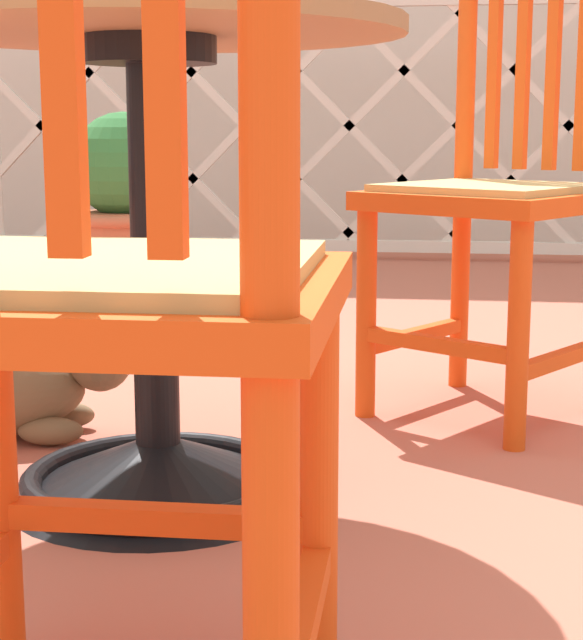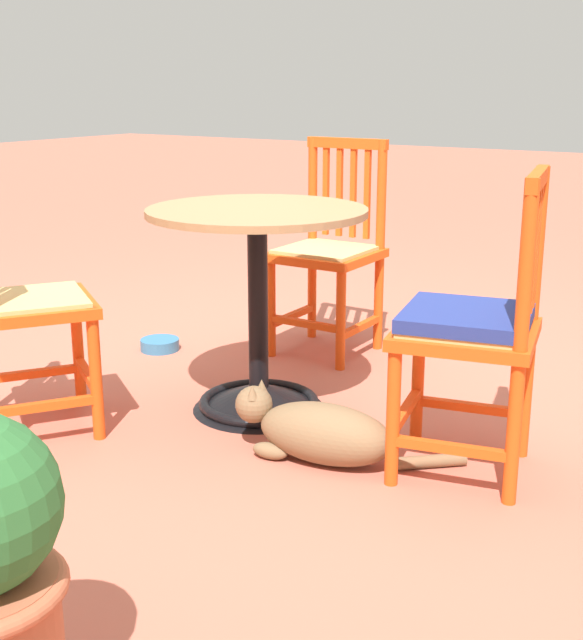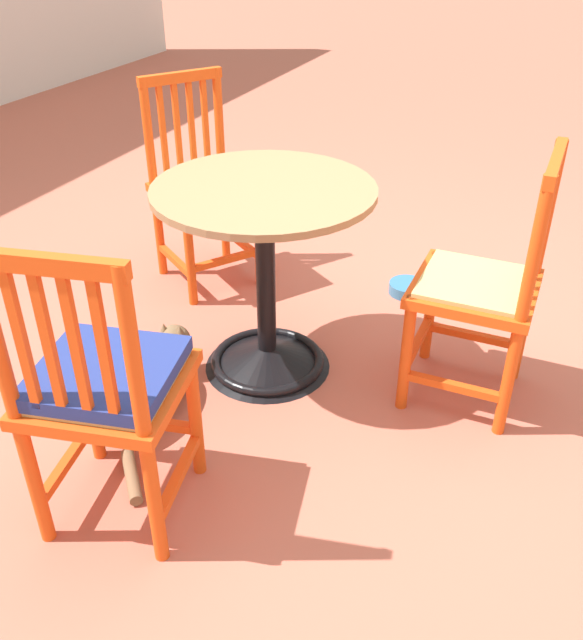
{
  "view_description": "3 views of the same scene",
  "coord_description": "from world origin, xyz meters",
  "views": [
    {
      "loc": [
        0.35,
        -1.34,
        0.57
      ],
      "look_at": [
        0.13,
        0.33,
        0.27
      ],
      "focal_mm": 59.5,
      "sensor_mm": 36.0,
      "label": 1
    },
    {
      "loc": [
        -1.74,
        2.6,
        1.15
      ],
      "look_at": [
        -0.25,
        0.29,
        0.38
      ],
      "focal_mm": 48.04,
      "sensor_mm": 36.0,
      "label": 2
    },
    {
      "loc": [
        -2.01,
        -0.74,
        1.56
      ],
      "look_at": [
        -0.18,
        0.07,
        0.31
      ],
      "focal_mm": 38.66,
      "sensor_mm": 36.0,
      "label": 3
    }
  ],
  "objects": [
    {
      "name": "tabby_cat",
      "position": [
        -0.47,
        0.49,
        0.1
      ],
      "size": [
        0.7,
        0.36,
        0.23
      ],
      "color": "brown",
      "rests_on": "ground_plane"
    },
    {
      "name": "orange_chair_tucked_in",
      "position": [
        -0.89,
        0.3,
        0.45
      ],
      "size": [
        0.48,
        0.48,
        0.91
      ],
      "color": "#E04C14",
      "rests_on": "ground_plane"
    },
    {
      "name": "ground_plane",
      "position": [
        0.0,
        0.0,
        0.0
      ],
      "size": [
        24.0,
        24.0,
        0.0
      ],
      "primitive_type": "plane",
      "color": "#BC604C"
    },
    {
      "name": "orange_chair_near_fence",
      "position": [
        0.07,
        -0.51,
        0.43
      ],
      "size": [
        0.4,
        0.4,
        0.91
      ],
      "color": "#E04C14",
      "rests_on": "ground_plane"
    },
    {
      "name": "cafe_table",
      "position": [
        -0.07,
        0.22,
        0.28
      ],
      "size": [
        0.76,
        0.76,
        0.73
      ],
      "color": "black",
      "rests_on": "ground_plane"
    },
    {
      "name": "pet_water_bowl",
      "position": [
        0.7,
        -0.11,
        0.03
      ],
      "size": [
        0.17,
        0.17,
        0.05
      ],
      "primitive_type": "cylinder",
      "color": "teal",
      "rests_on": "ground_plane"
    },
    {
      "name": "orange_chair_by_planter",
      "position": [
        0.48,
        0.8,
        0.43
      ],
      "size": [
        0.56,
        0.56,
        0.91
      ],
      "color": "#E04C14",
      "rests_on": "ground_plane"
    }
  ]
}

